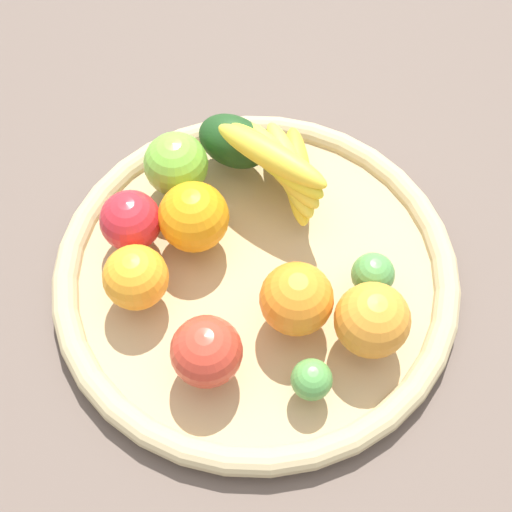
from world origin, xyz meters
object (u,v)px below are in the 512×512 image
object	(u,v)px
apple_1	(206,351)
lime_0	(373,274)
orange_1	(372,320)
lime_1	(312,380)
orange_3	(194,217)
orange_0	(296,299)
banana_bunch	(283,165)
apple_2	(131,221)
apple_0	(176,164)
orange_2	(136,277)
avocado	(233,141)

from	to	relation	value
apple_1	lime_0	distance (m)	0.21
orange_1	lime_1	world-z (taller)	orange_1
orange_3	lime_0	bearing A→B (deg)	34.64
orange_0	lime_1	bearing A→B (deg)	-27.85
banana_bunch	apple_2	bearing A→B (deg)	-104.64
orange_3	lime_0	world-z (taller)	orange_3
apple_0	apple_2	size ratio (longest dim) A/B	1.09
apple_1	orange_0	size ratio (longest dim) A/B	0.94
apple_1	orange_2	bearing A→B (deg)	-174.76
orange_3	apple_2	distance (m)	0.07
orange_1	orange_2	xyz separation A→B (m)	(-0.20, -0.17, -0.00)
orange_3	apple_0	world-z (taller)	orange_3
orange_1	lime_0	bearing A→B (deg)	135.10
avocado	apple_2	size ratio (longest dim) A/B	1.30
apple_0	lime_1	world-z (taller)	apple_0
orange_1	avocado	distance (m)	0.29
apple_1	orange_0	distance (m)	0.11
apple_1	lime_0	world-z (taller)	apple_1
orange_2	orange_0	distance (m)	0.18
apple_0	apple_2	distance (m)	0.09
orange_3	apple_0	bearing A→B (deg)	160.54
avocado	apple_0	bearing A→B (deg)	-95.47
orange_1	lime_0	world-z (taller)	orange_1
orange_0	apple_2	size ratio (longest dim) A/B	1.12
orange_0	apple_0	size ratio (longest dim) A/B	1.03
orange_2	orange_3	bearing A→B (deg)	104.67
orange_3	orange_0	size ratio (longest dim) A/B	1.02
orange_1	avocado	world-z (taller)	orange_1
avocado	orange_0	bearing A→B (deg)	-19.68
lime_0	apple_1	bearing A→B (deg)	-98.69
lime_0	apple_2	world-z (taller)	apple_2
orange_1	lime_0	size ratio (longest dim) A/B	1.65
lime_0	apple_0	world-z (taller)	apple_0
orange_0	orange_2	bearing A→B (deg)	-136.53
banana_bunch	avocado	world-z (taller)	banana_bunch
lime_0	orange_1	bearing A→B (deg)	-44.90
orange_0	lime_0	bearing A→B (deg)	77.02
lime_1	orange_0	bearing A→B (deg)	152.15
lime_0	avocado	xyz separation A→B (m)	(-0.24, -0.01, 0.01)
banana_bunch	apple_2	distance (m)	0.19
orange_1	apple_1	bearing A→B (deg)	-116.07
apple_1	orange_1	bearing A→B (deg)	63.93
orange_3	apple_0	size ratio (longest dim) A/B	1.05
banana_bunch	orange_2	xyz separation A→B (m)	(0.02, -0.22, -0.01)
orange_3	orange_1	world-z (taller)	orange_3
orange_0	lime_0	xyz separation A→B (m)	(0.02, 0.09, -0.02)
orange_1	banana_bunch	xyz separation A→B (m)	(-0.21, 0.05, 0.01)
orange_1	apple_1	distance (m)	0.18
banana_bunch	apple_2	size ratio (longest dim) A/B	2.19
orange_0	lime_1	world-z (taller)	orange_0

